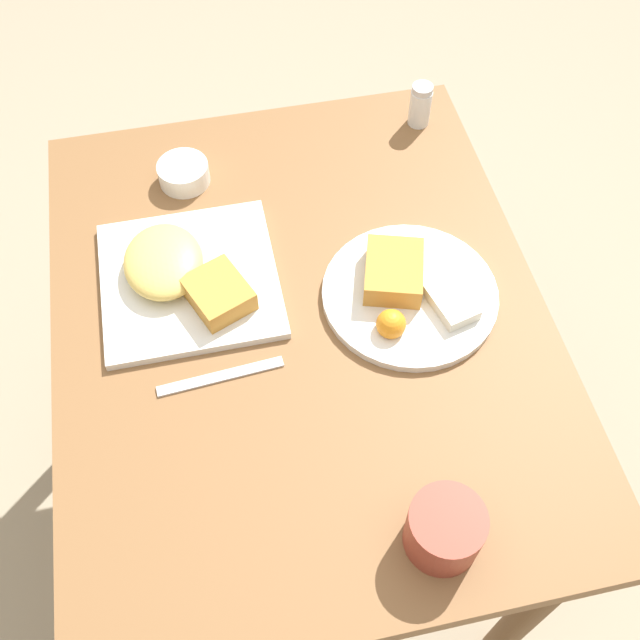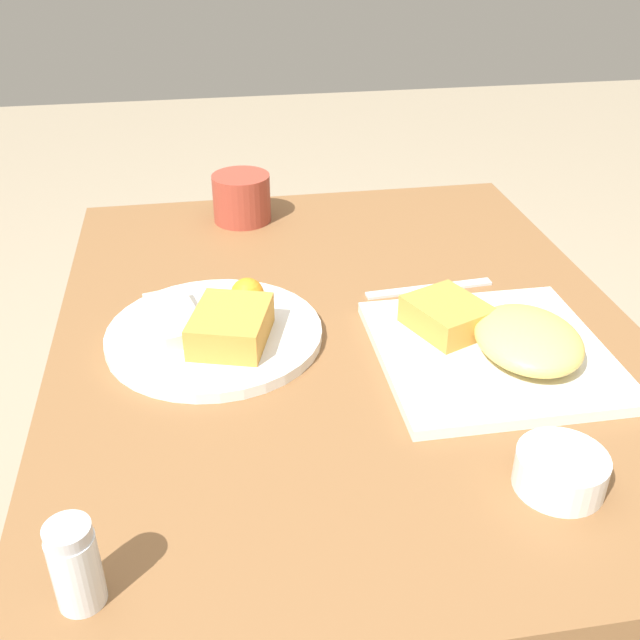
# 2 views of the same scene
# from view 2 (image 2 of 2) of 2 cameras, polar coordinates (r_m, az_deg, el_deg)

# --- Properties ---
(dining_table) EXTENTS (0.93, 0.74, 0.72)m
(dining_table) POSITION_cam_2_polar(r_m,az_deg,el_deg) (1.01, 2.02, -5.20)
(dining_table) COLOR brown
(dining_table) RESTS_ON ground_plane
(plate_square_near) EXTENTS (0.27, 0.27, 0.06)m
(plate_square_near) POSITION_cam_2_polar(r_m,az_deg,el_deg) (0.91, 13.49, -1.70)
(plate_square_near) COLOR white
(plate_square_near) RESTS_ON dining_table
(plate_oval_far) EXTENTS (0.27, 0.27, 0.05)m
(plate_oval_far) POSITION_cam_2_polar(r_m,az_deg,el_deg) (0.93, -7.87, -0.69)
(plate_oval_far) COLOR white
(plate_oval_far) RESTS_ON dining_table
(sauce_ramekin) EXTENTS (0.09, 0.09, 0.04)m
(sauce_ramekin) POSITION_cam_2_polar(r_m,az_deg,el_deg) (0.75, 17.86, -10.83)
(sauce_ramekin) COLOR white
(sauce_ramekin) RESTS_ON dining_table
(salt_shaker) EXTENTS (0.04, 0.04, 0.08)m
(salt_shaker) POSITION_cam_2_polar(r_m,az_deg,el_deg) (0.64, -18.08, -17.61)
(salt_shaker) COLOR white
(salt_shaker) RESTS_ON dining_table
(butter_knife) EXTENTS (0.03, 0.18, 0.00)m
(butter_knife) POSITION_cam_2_polar(r_m,az_deg,el_deg) (1.05, 8.32, 2.39)
(butter_knife) COLOR silver
(butter_knife) RESTS_ON dining_table
(coffee_mug) EXTENTS (0.09, 0.09, 0.08)m
(coffee_mug) POSITION_cam_2_polar(r_m,az_deg,el_deg) (1.25, -5.99, 9.24)
(coffee_mug) COLOR #9E3D2D
(coffee_mug) RESTS_ON dining_table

